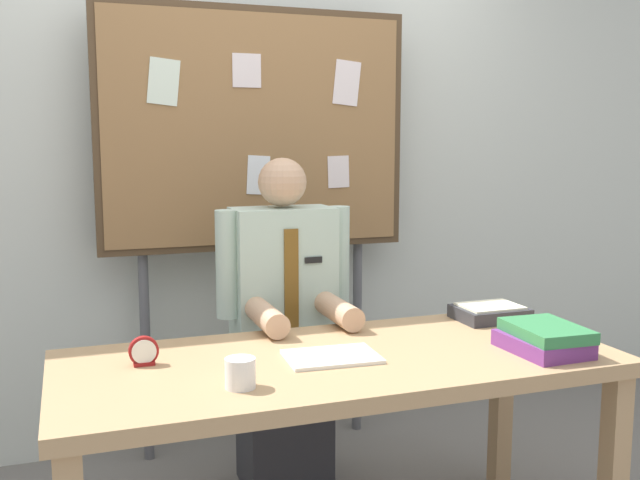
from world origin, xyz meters
TOP-DOWN VIEW (x-y plane):
  - back_wall at (0.00, 1.24)m, footprint 6.40×0.08m
  - desk at (0.00, 0.00)m, footprint 1.78×0.76m
  - person at (0.00, 0.62)m, footprint 0.55×0.56m
  - bulletin_board at (0.00, 1.04)m, footprint 1.39×0.09m
  - book_stack at (0.64, -0.18)m, footprint 0.23×0.29m
  - open_notebook at (-0.04, -0.02)m, footprint 0.30×0.22m
  - desk_clock at (-0.60, 0.11)m, footprint 0.09×0.04m
  - coffee_mug at (-0.37, -0.19)m, footprint 0.09×0.09m
  - paper_tray at (0.71, 0.24)m, footprint 0.26×0.20m

SIDE VIEW (x-z plane):
  - person at x=0.00m, z-range -0.05..1.30m
  - desk at x=0.00m, z-range 0.28..1.02m
  - open_notebook at x=-0.04m, z-range 0.74..0.75m
  - paper_tray at x=0.71m, z-range 0.74..0.79m
  - desk_clock at x=-0.60m, z-range 0.73..0.82m
  - coffee_mug at x=-0.37m, z-range 0.74..0.82m
  - book_stack at x=0.64m, z-range 0.74..0.83m
  - back_wall at x=0.00m, z-range 0.00..2.70m
  - bulletin_board at x=0.00m, z-range 0.44..2.44m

